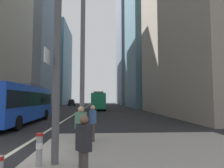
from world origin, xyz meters
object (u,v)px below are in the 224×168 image
(car_oncoming_mid, at_px, (72,102))
(bollard_right, at_px, (39,148))
(city_bus_blue_oncoming, at_px, (20,102))
(street_lamp_post, at_px, (83,27))
(pedestrian_far, at_px, (93,121))
(car_receding_near, at_px, (102,102))
(pedestrian_waiting, at_px, (84,147))
(city_bus_red_receding, at_px, (98,100))
(pedestrian_walking, at_px, (81,126))

(car_oncoming_mid, height_order, bollard_right, car_oncoming_mid)
(car_oncoming_mid, bearing_deg, bollard_right, -83.10)
(city_bus_blue_oncoming, distance_m, car_oncoming_mid, 45.04)
(street_lamp_post, height_order, pedestrian_far, street_lamp_post)
(car_receding_near, relative_size, street_lamp_post, 0.56)
(car_oncoming_mid, bearing_deg, pedestrian_far, -81.16)
(pedestrian_far, bearing_deg, street_lamp_post, -125.08)
(pedestrian_waiting, bearing_deg, pedestrian_far, 89.37)
(city_bus_blue_oncoming, bearing_deg, pedestrian_waiting, -63.45)
(car_oncoming_mid, relative_size, bollard_right, 4.92)
(city_bus_red_receding, xyz_separation_m, pedestrian_waiting, (-0.17, -33.99, -0.83))
(city_bus_red_receding, height_order, car_oncoming_mid, city_bus_red_receding)
(car_oncoming_mid, distance_m, street_lamp_post, 54.14)
(city_bus_red_receding, bearing_deg, bollard_right, -92.72)
(pedestrian_waiting, xyz_separation_m, pedestrian_walking, (-0.35, 3.01, 0.05))
(car_receding_near, relative_size, pedestrian_walking, 2.74)
(city_bus_blue_oncoming, height_order, car_oncoming_mid, city_bus_blue_oncoming)
(pedestrian_far, bearing_deg, bollard_right, -113.66)
(pedestrian_far, bearing_deg, car_receding_near, 88.91)
(car_receding_near, height_order, pedestrian_waiting, car_receding_near)
(city_bus_red_receding, bearing_deg, city_bus_blue_oncoming, -106.53)
(city_bus_red_receding, bearing_deg, pedestrian_walking, -90.95)
(car_oncoming_mid, distance_m, car_receding_near, 9.36)
(car_oncoming_mid, bearing_deg, car_receding_near, 9.00)
(city_bus_blue_oncoming, distance_m, pedestrian_far, 10.03)
(car_oncoming_mid, relative_size, street_lamp_post, 0.57)
(street_lamp_post, bearing_deg, car_receding_near, 88.45)
(car_receding_near, height_order, pedestrian_walking, car_receding_near)
(car_oncoming_mid, relative_size, pedestrian_far, 2.80)
(pedestrian_walking, bearing_deg, car_receding_near, 88.53)
(city_bus_blue_oncoming, bearing_deg, pedestrian_far, -51.12)
(street_lamp_post, relative_size, pedestrian_far, 4.88)
(car_receding_near, bearing_deg, street_lamp_post, -91.55)
(car_receding_near, bearing_deg, city_bus_red_receding, -92.11)
(city_bus_blue_oncoming, relative_size, car_oncoming_mid, 2.42)
(pedestrian_walking, relative_size, pedestrian_far, 1.01)
(street_lamp_post, relative_size, pedestrian_walking, 4.86)
(car_receding_near, bearing_deg, pedestrian_waiting, -91.06)
(city_bus_red_receding, relative_size, pedestrian_far, 6.44)
(pedestrian_far, bearing_deg, city_bus_blue_oncoming, 128.88)
(city_bus_blue_oncoming, xyz_separation_m, street_lamp_post, (5.83, -8.42, 3.45))
(city_bus_blue_oncoming, relative_size, bollard_right, 11.90)
(city_bus_red_receding, height_order, pedestrian_waiting, city_bus_red_receding)
(city_bus_red_receding, relative_size, street_lamp_post, 1.32)
(city_bus_red_receding, xyz_separation_m, car_receding_near, (0.92, 24.91, -0.84))
(city_bus_blue_oncoming, xyz_separation_m, car_oncoming_mid, (-1.94, 44.99, -0.85))
(city_bus_blue_oncoming, xyz_separation_m, bollard_right, (4.84, -11.05, -1.17))
(city_bus_blue_oncoming, xyz_separation_m, car_receding_near, (7.31, 46.45, -0.85))
(street_lamp_post, relative_size, pedestrian_waiting, 5.12)
(pedestrian_walking, bearing_deg, car_oncoming_mid, 98.17)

